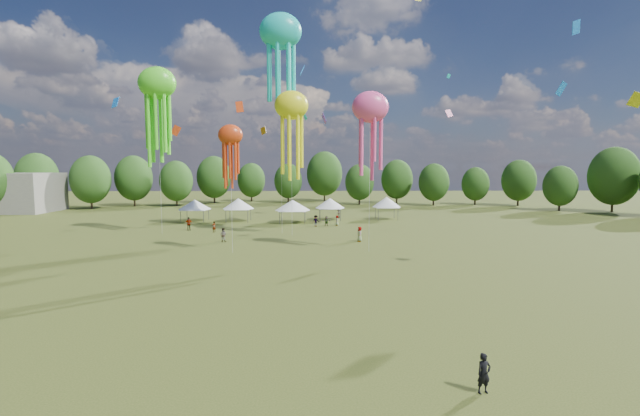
{
  "coord_description": "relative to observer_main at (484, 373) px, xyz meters",
  "views": [
    {
      "loc": [
        0.95,
        -19.09,
        9.19
      ],
      "look_at": [
        1.74,
        15.0,
        6.0
      ],
      "focal_mm": 24.6,
      "sensor_mm": 36.0,
      "label": 1
    }
  ],
  "objects": [
    {
      "name": "festival_tents",
      "position": [
        -10.99,
        57.41,
        2.13
      ],
      "size": [
        38.23,
        9.59,
        4.03
      ],
      "color": "#47474C",
      "rests_on": "ground"
    },
    {
      "name": "ground",
      "position": [
        -8.02,
        2.15,
        -0.83
      ],
      "size": [
        300.0,
        300.0,
        0.0
      ],
      "primitive_type": "plane",
      "color": "#384416",
      "rests_on": "ground"
    },
    {
      "name": "spectators_far",
      "position": [
        -7.75,
        49.54,
        0.05
      ],
      "size": [
        24.79,
        25.86,
        1.93
      ],
      "color": "gray",
      "rests_on": "ground"
    },
    {
      "name": "observer_main",
      "position": [
        0.0,
        0.0,
        0.0
      ],
      "size": [
        0.68,
        0.53,
        1.65
      ],
      "primitive_type": "imported",
      "rotation": [
        0.0,
        0.0,
        0.24
      ],
      "color": "black",
      "rests_on": "ground"
    },
    {
      "name": "show_kites",
      "position": [
        -13.94,
        41.18,
        18.32
      ],
      "size": [
        31.28,
        17.37,
        29.88
      ],
      "color": "#F6F219",
      "rests_on": "ground"
    },
    {
      "name": "spectator_near",
      "position": [
        -17.76,
        36.61,
        0.03
      ],
      "size": [
        0.91,
        0.76,
        1.72
      ],
      "primitive_type": "imported",
      "rotation": [
        0.0,
        0.0,
        3.01
      ],
      "color": "gray",
      "rests_on": "ground"
    },
    {
      "name": "treeline",
      "position": [
        -11.88,
        64.66,
        5.72
      ],
      "size": [
        201.57,
        95.24,
        13.43
      ],
      "color": "#38281C",
      "rests_on": "ground"
    },
    {
      "name": "small_kites",
      "position": [
        -7.85,
        42.28,
        28.85
      ],
      "size": [
        76.01,
        59.12,
        44.1
      ],
      "color": "#F6F219",
      "rests_on": "ground"
    }
  ]
}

